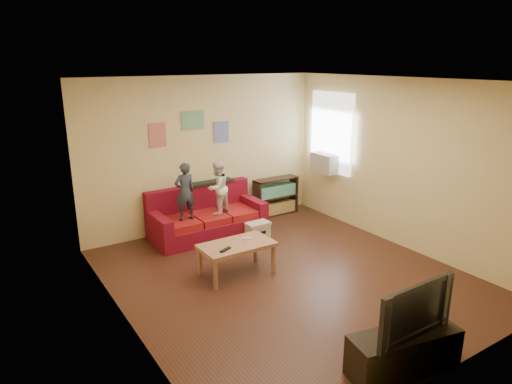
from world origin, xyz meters
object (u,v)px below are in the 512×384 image
tv_stand (403,352)px  television (408,307)px  sofa (206,219)px  child_a (185,192)px  file_box (257,229)px  coffee_table (237,248)px  bookshelf (276,198)px  child_b (218,188)px

tv_stand → television: television is taller
sofa → child_a: (-0.45, -0.17, 0.60)m
child_a → file_box: 1.41m
tv_stand → coffee_table: bearing=107.5°
child_a → bookshelf: child_a is taller
child_b → tv_stand: 4.21m
bookshelf → television: (-1.68, -4.55, 0.38)m
coffee_table → sofa: bearing=78.2°
coffee_table → tv_stand: 2.72m
sofa → file_box: bearing=-41.9°
sofa → child_b: child_b is taller
bookshelf → child_a: bearing=-169.2°
television → file_box: bearing=78.9°
child_b → tv_stand: child_b is taller
child_b → coffee_table: bearing=48.7°
sofa → coffee_table: size_ratio=1.88×
sofa → coffee_table: sofa is taller
sofa → child_b: 0.62m
television → sofa: bearing=89.1°
child_a → child_b: 0.60m
coffee_table → television: television is taller
coffee_table → file_box: (1.00, 1.02, -0.26)m
bookshelf → tv_stand: bearing=-110.3°
file_box → tv_stand: 3.79m
coffee_table → child_b: bearing=71.5°
bookshelf → child_b: bearing=-165.0°
child_b → file_box: size_ratio=2.25×
sofa → television: size_ratio=2.01×
file_box → television: 3.83m
sofa → coffee_table: 1.66m
sofa → television: television is taller
child_b → tv_stand: bearing=64.6°
coffee_table → file_box: size_ratio=2.57×
child_b → television: bearing=64.6°
child_b → sofa: bearing=-71.2°
coffee_table → bookshelf: bearing=43.1°
sofa → file_box: sofa is taller
tv_stand → child_a: bearing=106.9°
sofa → television: (-0.04, -4.32, 0.41)m
child_a → bookshelf: size_ratio=1.05×
bookshelf → tv_stand: bookshelf is taller
file_box → coffee_table: bearing=-134.5°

